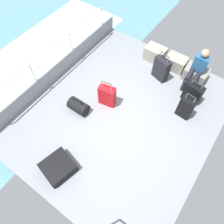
{
  "coord_description": "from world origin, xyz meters",
  "views": [
    {
      "loc": [
        1.45,
        -2.48,
        4.61
      ],
      "look_at": [
        -0.14,
        -0.25,
        0.25
      ],
      "focal_mm": 34.47,
      "sensor_mm": 36.0,
      "label": 1
    }
  ],
  "objects_px": {
    "cargo_crate_2": "(195,74)",
    "suitcase_0": "(58,167)",
    "cargo_crate_1": "(176,63)",
    "paper_cup": "(103,84)",
    "passenger_seated": "(197,68)",
    "suitcase_2": "(107,96)",
    "suitcase_3": "(193,93)",
    "suitcase_1": "(186,108)",
    "suitcase_4": "(161,69)",
    "duffel_bag": "(78,106)",
    "cargo_crate_0": "(155,54)"
  },
  "relations": [
    {
      "from": "cargo_crate_2",
      "to": "suitcase_0",
      "type": "height_order",
      "value": "cargo_crate_2"
    },
    {
      "from": "cargo_crate_1",
      "to": "paper_cup",
      "type": "bearing_deg",
      "value": -127.03
    },
    {
      "from": "cargo_crate_1",
      "to": "passenger_seated",
      "type": "relative_size",
      "value": 0.57
    },
    {
      "from": "cargo_crate_1",
      "to": "cargo_crate_2",
      "type": "distance_m",
      "value": 0.64
    },
    {
      "from": "cargo_crate_2",
      "to": "paper_cup",
      "type": "relative_size",
      "value": 6.33
    },
    {
      "from": "suitcase_0",
      "to": "paper_cup",
      "type": "distance_m",
      "value": 2.52
    },
    {
      "from": "suitcase_0",
      "to": "suitcase_2",
      "type": "height_order",
      "value": "suitcase_2"
    },
    {
      "from": "suitcase_3",
      "to": "suitcase_2",
      "type": "bearing_deg",
      "value": -142.15
    },
    {
      "from": "cargo_crate_2",
      "to": "suitcase_1",
      "type": "height_order",
      "value": "suitcase_1"
    },
    {
      "from": "cargo_crate_2",
      "to": "suitcase_2",
      "type": "relative_size",
      "value": 0.79
    },
    {
      "from": "cargo_crate_1",
      "to": "suitcase_3",
      "type": "xyz_separation_m",
      "value": [
        0.85,
        -0.81,
        0.09
      ]
    },
    {
      "from": "passenger_seated",
      "to": "suitcase_0",
      "type": "distance_m",
      "value": 4.15
    },
    {
      "from": "cargo_crate_2",
      "to": "cargo_crate_1",
      "type": "bearing_deg",
      "value": 174.48
    },
    {
      "from": "cargo_crate_2",
      "to": "suitcase_4",
      "type": "bearing_deg",
      "value": -147.15
    },
    {
      "from": "cargo_crate_2",
      "to": "suitcase_4",
      "type": "height_order",
      "value": "suitcase_4"
    },
    {
      "from": "suitcase_0",
      "to": "suitcase_4",
      "type": "relative_size",
      "value": 0.87
    },
    {
      "from": "cargo_crate_1",
      "to": "duffel_bag",
      "type": "xyz_separation_m",
      "value": [
        -1.31,
        -2.73,
        -0.03
      ]
    },
    {
      "from": "suitcase_2",
      "to": "cargo_crate_2",
      "type": "bearing_deg",
      "value": 54.32
    },
    {
      "from": "cargo_crate_0",
      "to": "passenger_seated",
      "type": "relative_size",
      "value": 0.57
    },
    {
      "from": "cargo_crate_1",
      "to": "suitcase_1",
      "type": "distance_m",
      "value": 1.61
    },
    {
      "from": "passenger_seated",
      "to": "suitcase_0",
      "type": "relative_size",
      "value": 1.44
    },
    {
      "from": "cargo_crate_0",
      "to": "suitcase_1",
      "type": "relative_size",
      "value": 0.77
    },
    {
      "from": "cargo_crate_0",
      "to": "suitcase_2",
      "type": "distance_m",
      "value": 2.11
    },
    {
      "from": "cargo_crate_1",
      "to": "cargo_crate_2",
      "type": "height_order",
      "value": "cargo_crate_1"
    },
    {
      "from": "cargo_crate_2",
      "to": "passenger_seated",
      "type": "bearing_deg",
      "value": -90.0
    },
    {
      "from": "suitcase_3",
      "to": "paper_cup",
      "type": "distance_m",
      "value": 2.34
    },
    {
      "from": "suitcase_2",
      "to": "suitcase_3",
      "type": "bearing_deg",
      "value": 37.85
    },
    {
      "from": "cargo_crate_0",
      "to": "suitcase_0",
      "type": "xyz_separation_m",
      "value": [
        -0.02,
        -4.12,
        -0.09
      ]
    },
    {
      "from": "suitcase_0",
      "to": "duffel_bag",
      "type": "distance_m",
      "value": 1.56
    },
    {
      "from": "suitcase_2",
      "to": "suitcase_0",
      "type": "bearing_deg",
      "value": -84.82
    },
    {
      "from": "suitcase_0",
      "to": "paper_cup",
      "type": "relative_size",
      "value": 7.43
    },
    {
      "from": "cargo_crate_0",
      "to": "suitcase_1",
      "type": "xyz_separation_m",
      "value": [
        1.55,
        -1.3,
        0.1
      ]
    },
    {
      "from": "paper_cup",
      "to": "cargo_crate_0",
      "type": "bearing_deg",
      "value": 69.1
    },
    {
      "from": "suitcase_1",
      "to": "suitcase_2",
      "type": "relative_size",
      "value": 0.99
    },
    {
      "from": "cargo_crate_2",
      "to": "suitcase_1",
      "type": "xyz_separation_m",
      "value": [
        0.26,
        -1.27,
        0.13
      ]
    },
    {
      "from": "suitcase_2",
      "to": "paper_cup",
      "type": "relative_size",
      "value": 8.02
    },
    {
      "from": "suitcase_0",
      "to": "duffel_bag",
      "type": "height_order",
      "value": "duffel_bag"
    },
    {
      "from": "suitcase_1",
      "to": "suitcase_4",
      "type": "xyz_separation_m",
      "value": [
        -1.07,
        0.75,
        0.03
      ]
    },
    {
      "from": "duffel_bag",
      "to": "cargo_crate_2",
      "type": "bearing_deg",
      "value": 53.98
    },
    {
      "from": "passenger_seated",
      "to": "duffel_bag",
      "type": "distance_m",
      "value": 3.18
    },
    {
      "from": "suitcase_0",
      "to": "suitcase_3",
      "type": "xyz_separation_m",
      "value": [
        1.52,
        3.35,
        0.16
      ]
    },
    {
      "from": "suitcase_2",
      "to": "suitcase_3",
      "type": "xyz_separation_m",
      "value": [
        1.7,
        1.32,
        -0.01
      ]
    },
    {
      "from": "suitcase_0",
      "to": "suitcase_2",
      "type": "xyz_separation_m",
      "value": [
        -0.18,
        2.02,
        0.18
      ]
    },
    {
      "from": "passenger_seated",
      "to": "cargo_crate_2",
      "type": "bearing_deg",
      "value": 90.0
    },
    {
      "from": "cargo_crate_1",
      "to": "duffel_bag",
      "type": "bearing_deg",
      "value": -115.59
    },
    {
      "from": "suitcase_0",
      "to": "passenger_seated",
      "type": "bearing_deg",
      "value": 71.59
    },
    {
      "from": "cargo_crate_2",
      "to": "duffel_bag",
      "type": "relative_size",
      "value": 1.24
    },
    {
      "from": "cargo_crate_0",
      "to": "paper_cup",
      "type": "height_order",
      "value": "cargo_crate_0"
    },
    {
      "from": "suitcase_4",
      "to": "suitcase_3",
      "type": "bearing_deg",
      "value": -12.18
    },
    {
      "from": "suitcase_1",
      "to": "passenger_seated",
      "type": "bearing_deg",
      "value": 103.49
    }
  ]
}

